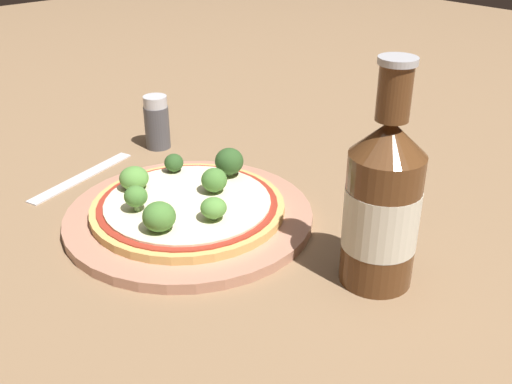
# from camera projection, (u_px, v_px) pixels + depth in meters

# --- Properties ---
(ground_plane) EXTENTS (3.00, 3.00, 0.00)m
(ground_plane) POSITION_uv_depth(u_px,v_px,m) (195.00, 208.00, 0.72)
(ground_plane) COLOR #846647
(plate) EXTENTS (0.29, 0.29, 0.01)m
(plate) POSITION_uv_depth(u_px,v_px,m) (189.00, 216.00, 0.70)
(plate) COLOR tan
(plate) RESTS_ON ground_plane
(pizza) EXTENTS (0.22, 0.22, 0.01)m
(pizza) POSITION_uv_depth(u_px,v_px,m) (188.00, 206.00, 0.69)
(pizza) COLOR tan
(pizza) RESTS_ON plate
(broccoli_floret_0) EXTENTS (0.03, 0.03, 0.03)m
(broccoli_floret_0) POSITION_uv_depth(u_px,v_px,m) (159.00, 217.00, 0.62)
(broccoli_floret_0) COLOR #6B8E51
(broccoli_floret_0) RESTS_ON pizza
(broccoli_floret_1) EXTENTS (0.03, 0.03, 0.03)m
(broccoli_floret_1) POSITION_uv_depth(u_px,v_px,m) (214.00, 180.00, 0.70)
(broccoli_floret_1) COLOR #6B8E51
(broccoli_floret_1) RESTS_ON pizza
(broccoli_floret_2) EXTENTS (0.03, 0.03, 0.03)m
(broccoli_floret_2) POSITION_uv_depth(u_px,v_px,m) (135.00, 196.00, 0.66)
(broccoli_floret_2) COLOR #6B8E51
(broccoli_floret_2) RESTS_ON pizza
(broccoli_floret_3) EXTENTS (0.02, 0.02, 0.02)m
(broccoli_floret_3) POSITION_uv_depth(u_px,v_px,m) (174.00, 163.00, 0.75)
(broccoli_floret_3) COLOR #6B8E51
(broccoli_floret_3) RESTS_ON pizza
(broccoli_floret_4) EXTENTS (0.03, 0.03, 0.03)m
(broccoli_floret_4) POSITION_uv_depth(u_px,v_px,m) (214.00, 208.00, 0.64)
(broccoli_floret_4) COLOR #6B8E51
(broccoli_floret_4) RESTS_ON pizza
(broccoli_floret_5) EXTENTS (0.04, 0.04, 0.04)m
(broccoli_floret_5) POSITION_uv_depth(u_px,v_px,m) (230.00, 162.00, 0.73)
(broccoli_floret_5) COLOR #6B8E51
(broccoli_floret_5) RESTS_ON pizza
(broccoli_floret_6) EXTENTS (0.03, 0.03, 0.03)m
(broccoli_floret_6) POSITION_uv_depth(u_px,v_px,m) (134.00, 178.00, 0.71)
(broccoli_floret_6) COLOR #6B8E51
(broccoli_floret_6) RESTS_ON pizza
(beer_bottle) EXTENTS (0.07, 0.07, 0.22)m
(beer_bottle) POSITION_uv_depth(u_px,v_px,m) (382.00, 203.00, 0.56)
(beer_bottle) COLOR #563319
(beer_bottle) RESTS_ON ground_plane
(pepper_shaker) EXTENTS (0.04, 0.04, 0.08)m
(pepper_shaker) POSITION_uv_depth(u_px,v_px,m) (157.00, 123.00, 0.88)
(pepper_shaker) COLOR #4C4C51
(pepper_shaker) RESTS_ON ground_plane
(fork) EXTENTS (0.07, 0.17, 0.00)m
(fork) POSITION_uv_depth(u_px,v_px,m) (82.00, 176.00, 0.80)
(fork) COLOR silver
(fork) RESTS_ON ground_plane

